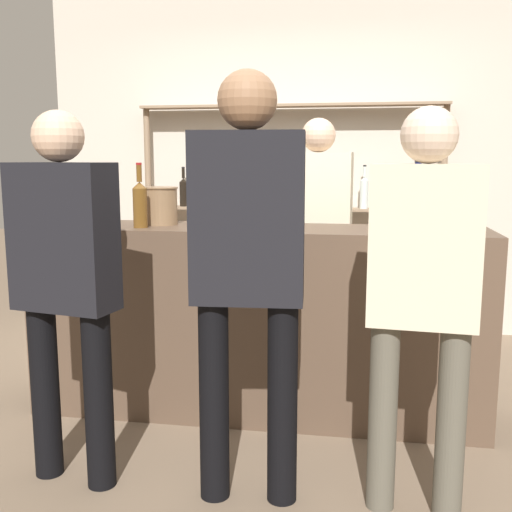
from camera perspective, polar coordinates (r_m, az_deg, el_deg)
name	(u,v)px	position (r m, az deg, el deg)	size (l,w,h in m)	color
ground_plane	(256,411)	(3.51, 0.00, -14.52)	(16.00, 16.00, 0.00)	#7A6651
bar_counter	(256,321)	(3.33, 0.00, -6.24)	(2.47, 0.51, 1.05)	brown
back_wall	(292,160)	(5.05, 3.48, 9.08)	(4.07, 0.12, 2.80)	beige
back_shelf	(290,183)	(4.87, 3.22, 6.99)	(2.44, 0.18, 1.84)	#897056
counter_bottle_0	(231,201)	(3.36, -2.43, 5.28)	(0.09, 0.09, 0.34)	#0F1956
counter_bottle_1	(416,203)	(3.19, 15.04, 4.87)	(0.09, 0.09, 0.36)	#0F1956
counter_bottle_2	(223,202)	(3.18, -3.17, 5.19)	(0.07, 0.07, 0.37)	brown
counter_bottle_3	(140,203)	(3.26, -10.99, 4.97)	(0.08, 0.08, 0.35)	brown
counter_bottle_4	(254,201)	(3.37, -0.21, 5.22)	(0.08, 0.08, 0.34)	black
wine_glass	(459,208)	(3.16, 18.78, 4.36)	(0.08, 0.08, 0.16)	silver
ice_bucket	(161,206)	(3.40, -9.06, 4.75)	(0.20, 0.20, 0.21)	#846647
customer_right	(423,282)	(2.37, 15.59, -2.41)	(0.42, 0.22, 1.60)	#575347
server_behind_counter	(317,225)	(3.96, 5.84, 2.98)	(0.45, 0.23, 1.67)	#575347
customer_left	(65,272)	(2.65, -17.72, -1.43)	(0.47, 0.27, 1.61)	black
customer_center	(248,256)	(2.36, -0.79, 0.02)	(0.45, 0.23, 1.75)	black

